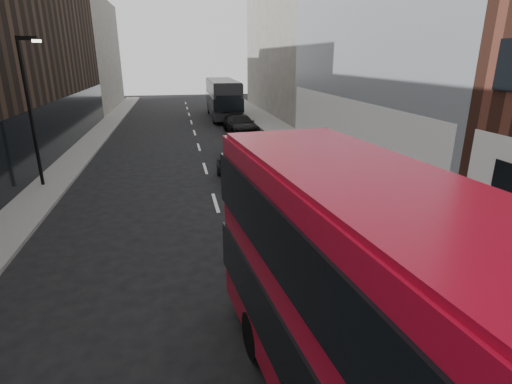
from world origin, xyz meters
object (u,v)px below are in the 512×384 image
grey_bus (223,98)px  car_b (234,148)px  street_lamp (30,103)px  car_a (235,169)px  red_bus (424,363)px  car_c (240,124)px

grey_bus → car_b: size_ratio=3.26×
street_lamp → car_a: (9.59, -0.73, -3.53)m
car_a → red_bus: bearing=-94.0°
red_bus → street_lamp: bearing=113.2°
car_c → red_bus: bearing=-100.4°
red_bus → car_c: size_ratio=2.13×
car_b → car_c: (1.83, 8.60, 0.17)m
car_b → car_a: bearing=-90.6°
red_bus → car_c: (2.51, 30.29, -1.77)m
car_c → car_b: bearing=-107.7°
street_lamp → car_c: street_lamp is taller
car_a → car_b: 5.13m
street_lamp → car_b: street_lamp is taller
street_lamp → car_a: size_ratio=1.83×
grey_bus → car_b: 18.53m
red_bus → grey_bus: 40.16m
street_lamp → car_b: bearing=23.0°
red_bus → grey_bus: red_bus is taller
street_lamp → car_b: 11.71m
street_lamp → car_a: 10.25m
grey_bus → car_c: size_ratio=2.27×
red_bus → car_c: red_bus is taller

